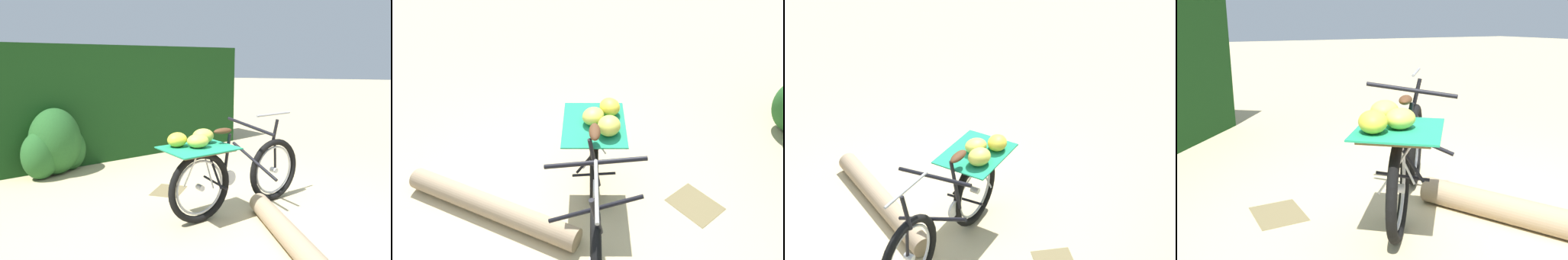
{
  "view_description": "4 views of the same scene",
  "coord_description": "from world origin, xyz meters",
  "views": [
    {
      "loc": [
        -3.5,
        -0.47,
        1.62
      ],
      "look_at": [
        -0.29,
        0.44,
        0.97
      ],
      "focal_mm": 33.53,
      "sensor_mm": 36.0,
      "label": 1
    },
    {
      "loc": [
        1.77,
        -1.21,
        2.55
      ],
      "look_at": [
        -0.13,
        0.34,
        0.78
      ],
      "focal_mm": 33.08,
      "sensor_mm": 36.0,
      "label": 2
    },
    {
      "loc": [
        3.87,
        -0.18,
        3.39
      ],
      "look_at": [
        -0.26,
        0.5,
        0.97
      ],
      "focal_mm": 48.07,
      "sensor_mm": 36.0,
      "label": 3
    },
    {
      "loc": [
        -2.39,
        1.82,
        1.44
      ],
      "look_at": [
        -0.09,
        0.59,
        0.77
      ],
      "focal_mm": 39.11,
      "sensor_mm": 36.0,
      "label": 4
    }
  ],
  "objects": [
    {
      "name": "ground_plane",
      "position": [
        0.0,
        0.0,
        0.0
      ],
      "size": [
        60.0,
        60.0,
        0.0
      ],
      "primitive_type": "plane",
      "color": "#C6B284"
    },
    {
      "name": "bicycle",
      "position": [
        0.17,
        0.18,
        0.48
      ],
      "size": [
        1.56,
        1.36,
        1.03
      ],
      "rotation": [
        0.0,
        0.0,
        -0.69
      ],
      "color": "black",
      "rests_on": "ground_plane"
    },
    {
      "name": "leaf_litter_patch",
      "position": [
        0.6,
        1.04,
        0.0
      ],
      "size": [
        0.44,
        0.36,
        0.01
      ],
      "primitive_type": "cube",
      "color": "olive",
      "rests_on": "ground_plane"
    },
    {
      "name": "fallen_log",
      "position": [
        -0.5,
        -0.49,
        0.1
      ],
      "size": [
        1.66,
        0.94,
        0.2
      ],
      "primitive_type": "cylinder",
      "rotation": [
        0.0,
        1.57,
        0.45
      ],
      "color": "#9E8466",
      "rests_on": "ground_plane"
    }
  ]
}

